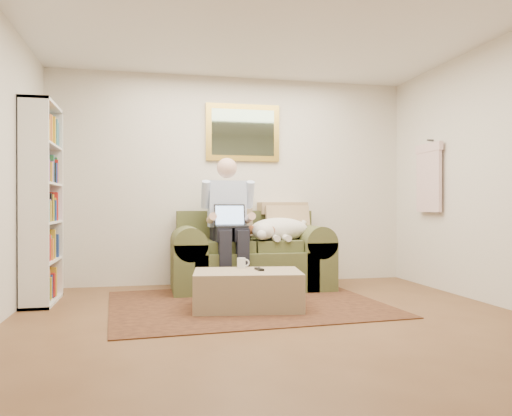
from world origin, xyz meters
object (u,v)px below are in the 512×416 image
object	(u,v)px
ottoman	(247,290)
laptop	(231,221)
seated_man	(230,224)
sleeping_dog	(279,229)
sofa	(250,262)
bookshelf	(42,203)
coffee_mug	(241,263)

from	to	relation	value
ottoman	laptop	bearing A→B (deg)	90.82
seated_man	sleeping_dog	world-z (taller)	seated_man
sofa	seated_man	bearing A→B (deg)	-148.55
seated_man	ottoman	world-z (taller)	seated_man
seated_man	ottoman	xyz separation A→B (m)	(0.01, -0.98, -0.59)
bookshelf	laptop	bearing A→B (deg)	4.95
seated_man	ottoman	bearing A→B (deg)	-89.24
sofa	coffee_mug	distance (m)	0.97
laptop	ottoman	size ratio (longest dim) A/B	0.36
laptop	sleeping_dog	xyz separation A→B (m)	(0.60, 0.15, -0.11)
sofa	laptop	bearing A→B (deg)	-138.98
laptop	sleeping_dog	distance (m)	0.63
sofa	seated_man	xyz separation A→B (m)	(-0.27, -0.17, 0.45)
sleeping_dog	ottoman	bearing A→B (deg)	-119.10
coffee_mug	bookshelf	distance (m)	2.09
coffee_mug	sleeping_dog	bearing A→B (deg)	53.96
laptop	ottoman	distance (m)	1.10
ottoman	coffee_mug	size ratio (longest dim) A/B	9.93
sleeping_dog	ottoman	size ratio (longest dim) A/B	0.76
seated_man	bookshelf	xyz separation A→B (m)	(-1.94, -0.24, 0.23)
sofa	sleeping_dog	xyz separation A→B (m)	(0.33, -0.09, 0.38)
sofa	coffee_mug	size ratio (longest dim) A/B	18.23
sleeping_dog	bookshelf	world-z (taller)	bookshelf
seated_man	sleeping_dog	size ratio (longest dim) A/B	2.04
sofa	bookshelf	world-z (taller)	bookshelf
sofa	bookshelf	distance (m)	2.36
coffee_mug	ottoman	bearing A→B (deg)	-85.61
sleeping_dog	coffee_mug	bearing A→B (deg)	-126.04
laptop	ottoman	xyz separation A→B (m)	(0.01, -0.91, -0.62)
sofa	ottoman	size ratio (longest dim) A/B	1.84
laptop	sleeping_dog	bearing A→B (deg)	13.64
sleeping_dog	laptop	bearing A→B (deg)	-166.36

